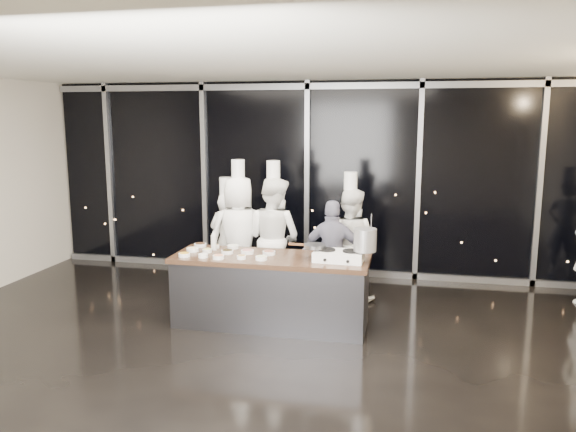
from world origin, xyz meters
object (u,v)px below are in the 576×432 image
object	(u,v)px
stock_pot	(365,240)
guest	(333,254)
chef_left	(239,236)
chef_far_left	(227,240)
chef_right	(349,243)
frying_pan	(314,246)
stove	(339,256)
demo_counter	(271,290)
chef_center	(274,238)

from	to	relation	value
stock_pot	guest	bearing A→B (deg)	118.92
stock_pot	chef_left	world-z (taller)	chef_left
chef_far_left	chef_right	size ratio (longest dim) A/B	0.93
frying_pan	chef_left	distance (m)	1.66
stove	stock_pot	world-z (taller)	stock_pot
chef_left	guest	xyz separation A→B (m)	(1.40, -0.17, -0.15)
frying_pan	stove	bearing A→B (deg)	-3.16
guest	stove	bearing A→B (deg)	99.83
demo_counter	chef_far_left	distance (m)	1.71
demo_counter	frying_pan	bearing A→B (deg)	-2.00
demo_counter	guest	size ratio (longest dim) A/B	1.64
chef_center	stove	bearing A→B (deg)	158.34
chef_left	frying_pan	bearing A→B (deg)	126.15
frying_pan	chef_center	size ratio (longest dim) A/B	0.23
chef_right	stock_pot	bearing A→B (deg)	115.92
chef_right	stove	bearing A→B (deg)	102.62
demo_counter	stove	bearing A→B (deg)	-3.28
frying_pan	chef_right	distance (m)	1.33
demo_counter	frying_pan	xyz separation A→B (m)	(0.55, -0.02, 0.61)
demo_counter	chef_far_left	xyz separation A→B (m)	(-1.02, 1.33, 0.32)
frying_pan	guest	bearing A→B (deg)	84.84
stock_pot	chef_far_left	size ratio (longest dim) A/B	0.16
stove	frying_pan	distance (m)	0.33
chef_left	stock_pot	bearing A→B (deg)	135.76
stock_pot	chef_left	distance (m)	2.21
stove	guest	xyz separation A→B (m)	(-0.19, 0.91, -0.21)
chef_center	guest	size ratio (longest dim) A/B	1.34
chef_far_left	guest	bearing A→B (deg)	171.29
chef_left	guest	size ratio (longest dim) A/B	1.35
chef_left	guest	world-z (taller)	chef_left
demo_counter	stove	world-z (taller)	stove
stock_pot	chef_center	world-z (taller)	chef_center
stock_pot	guest	size ratio (longest dim) A/B	0.18
stock_pot	chef_right	distance (m)	1.39
stock_pot	frying_pan	bearing A→B (deg)	176.76
demo_counter	guest	distance (m)	1.13
stove	chef_left	distance (m)	1.92
stock_pot	guest	distance (m)	1.13
stove	chef_left	bearing A→B (deg)	148.33
frying_pan	guest	distance (m)	0.94
stock_pot	chef_right	bearing A→B (deg)	103.78
chef_left	chef_center	bearing A→B (deg)	168.26
stove	chef_left	xyz separation A→B (m)	(-1.59, 1.08, -0.06)
frying_pan	chef_right	bearing A→B (deg)	79.12
chef_left	guest	distance (m)	1.42
chef_center	chef_right	world-z (taller)	chef_center
demo_counter	chef_center	world-z (taller)	chef_center
stove	stock_pot	xyz separation A→B (m)	(0.31, -0.00, 0.21)
stove	chef_center	distance (m)	1.55
frying_pan	stock_pot	bearing A→B (deg)	-0.85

